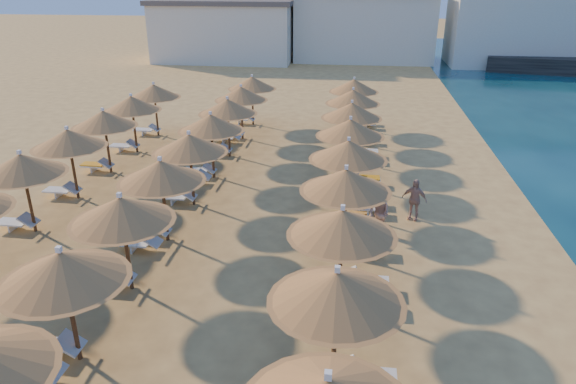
# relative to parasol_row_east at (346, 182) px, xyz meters

# --- Properties ---
(ground) EXTENTS (220.00, 220.00, 0.00)m
(ground) POSITION_rel_parasol_row_east_xyz_m (-2.24, -2.00, -2.64)
(ground) COLOR #E3B564
(ground) RESTS_ON ground
(hotel_blocks) EXTENTS (47.51, 11.12, 8.10)m
(hotel_blocks) POSITION_rel_parasol_row_east_xyz_m (2.20, 43.36, 1.06)
(hotel_blocks) COLOR white
(hotel_blocks) RESTS_ON ground
(parasol_row_east) EXTENTS (3.09, 34.93, 3.22)m
(parasol_row_east) POSITION_rel_parasol_row_east_xyz_m (0.00, 0.00, 0.00)
(parasol_row_east) COLOR brown
(parasol_row_east) RESTS_ON ground
(parasol_row_west) EXTENTS (3.09, 34.93, 3.22)m
(parasol_row_west) POSITION_rel_parasol_row_east_xyz_m (-6.37, 0.00, 0.00)
(parasol_row_west) COLOR brown
(parasol_row_west) RESTS_ON ground
(parasol_row_inland) EXTENTS (3.09, 25.38, 3.22)m
(parasol_row_inland) POSITION_rel_parasol_row_east_xyz_m (-11.58, 1.59, 0.00)
(parasol_row_inland) COLOR brown
(parasol_row_inland) RESTS_ON ground
(loungers) EXTENTS (14.55, 33.37, 0.66)m
(loungers) POSITION_rel_parasol_row_east_xyz_m (-4.88, 0.24, -2.29)
(loungers) COLOR white
(loungers) RESTS_ON ground
(beachgoer_b) EXTENTS (1.08, 1.08, 1.77)m
(beachgoer_b) POSITION_rel_parasol_row_east_xyz_m (1.24, 1.37, -1.75)
(beachgoer_b) COLOR tan
(beachgoer_b) RESTS_ON ground
(beachgoer_c) EXTENTS (1.07, 0.71, 1.68)m
(beachgoer_c) POSITION_rel_parasol_row_east_xyz_m (2.65, 3.00, -1.80)
(beachgoer_c) COLOR tan
(beachgoer_c) RESTS_ON ground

